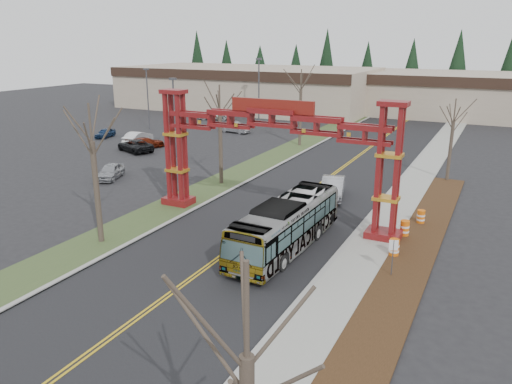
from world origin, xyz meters
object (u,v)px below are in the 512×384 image
Objects in this scene: bare_tree_right_far at (454,122)px; barrel_south at (394,248)px; light_pole_mid at (148,94)px; transit_bus at (286,225)px; parked_car_far_a at (235,127)px; parked_car_near_b at (138,138)px; barrel_mid at (405,229)px; parked_car_near_a at (110,171)px; retail_building_west at (248,88)px; light_pole_near at (174,112)px; parked_car_mid_b at (105,133)px; parked_car_near_c at (135,145)px; bare_tree_right_near at (247,358)px; light_pole_far at (259,86)px; bare_tree_median_far at (301,89)px; retail_building_east at (482,95)px; bare_tree_median_mid at (220,112)px; barrel_north at (421,217)px; parked_car_mid_a at (146,143)px; silver_sedan at (333,188)px; street_sign at (393,251)px; gateway_arch at (272,138)px; parked_car_far_b at (214,115)px; bare_tree_median_near at (92,142)px.

barrel_south is at bearing -92.45° from bare_tree_right_far.
transit_bus is at bearing -41.52° from light_pole_mid.
light_pole_mid is (-12.36, -3.19, 4.22)m from parked_car_far_a.
parked_car_near_b is 39.14m from barrel_mid.
bare_tree_right_far reaches higher than parked_car_near_a.
parked_car_far_a is at bearing 131.61° from barrel_south.
light_pole_near reaches higher than retail_building_west.
parked_car_near_a is at bearing -58.54° from parked_car_mid_b.
bare_tree_right_near is (33.73, -36.50, 5.43)m from parked_car_near_c.
parked_car_far_a is at bearing 26.13° from parked_car_mid_b.
barrel_mid is (40.85, -25.45, -4.40)m from light_pole_mid.
retail_building_west is 9.86× the size of parked_car_near_b.
light_pole_near is (15.03, -5.16, 4.33)m from parked_car_mid_b.
light_pole_far is at bearing 95.15° from light_pole_near.
parked_car_near_b is at bearing -156.74° from bare_tree_median_far.
retail_building_east is 84.75m from bare_tree_right_near.
bare_tree_median_mid is 8.51× the size of barrel_north.
bare_tree_right_near is at bearing 149.10° from parked_car_mid_a.
bare_tree_median_mid reaches higher than silver_sedan.
bare_tree_median_far is 1.06× the size of light_pole_mid.
light_pole_far is (-30.18, -23.18, 2.13)m from retail_building_east.
parked_car_mid_b is (-14.89, 15.38, -0.10)m from parked_car_near_a.
light_pole_mid is (-13.80, 12.87, 0.02)m from light_pole_near.
bare_tree_right_near is at bearing -56.69° from parked_car_mid_b.
bare_tree_median_mid is at bearing 146.36° from street_sign.
bare_tree_median_mid is at bearing -65.09° from retail_building_west.
parked_car_far_a is 13.57m from bare_tree_median_far.
retail_building_east is 58.04m from barrel_north.
gateway_arch reaches higher than parked_car_near_b.
parked_car_far_b is (-31.12, 42.78, -0.83)m from transit_bus.
silver_sedan is 13.19m from bare_tree_right_far.
parked_car_near_a is at bearing 162.79° from street_sign.
bare_tree_right_far is 6.67× the size of barrel_mid.
parked_car_mid_b is 47.17m from barrel_south.
barrel_south is (6.97, -9.56, -0.27)m from silver_sedan.
light_pole_mid is at bearing -66.77° from parked_car_near_b.
bare_tree_median_far reaches higher than barrel_south.
street_sign is at bearing -90.32° from retail_building_east.
light_pole_far is (-20.18, 38.78, -0.34)m from gateway_arch.
retail_building_west is 41.09× the size of barrel_mid.
parked_car_mid_b is 37.46m from bare_tree_median_near.
bare_tree_median_mid is at bearing -108.01° from retail_building_east.
retail_building_east is 7.38× the size of parked_car_near_c.
bare_tree_median_mid is at bearing 142.16° from parked_car_near_b.
parked_car_far_b is at bearing 63.83° from parked_car_mid_b.
transit_bus is 1.35× the size of bare_tree_right_near.
bare_tree_median_mid is 0.90× the size of light_pole_far.
light_pole_far is at bearing 132.32° from bare_tree_median_far.
parked_car_far_a is 4.01× the size of barrel_mid.
parked_car_near_b is at bearing -24.07° from parked_car_mid_b.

